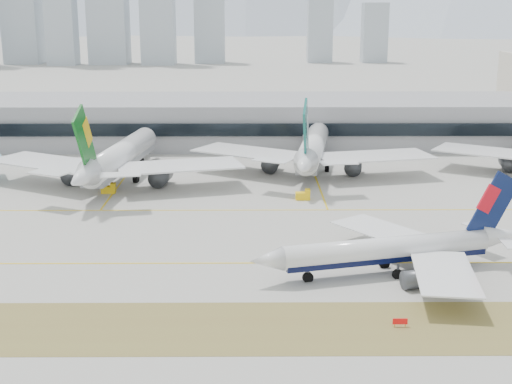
{
  "coord_description": "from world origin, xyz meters",
  "views": [
    {
      "loc": [
        8.79,
        -128.3,
        45.94
      ],
      "look_at": [
        9.73,
        18.0,
        7.5
      ],
      "focal_mm": 50.0,
      "sensor_mm": 36.0,
      "label": 1
    }
  ],
  "objects_px": {
    "widebody_cathay": "(313,149)",
    "terminal": "(226,121)",
    "taxiing_airliner": "(396,250)",
    "widebody_eva": "(118,159)"
  },
  "relations": [
    {
      "from": "taxiing_airliner",
      "to": "widebody_eva",
      "type": "height_order",
      "value": "widebody_eva"
    },
    {
      "from": "widebody_eva",
      "to": "taxiing_airliner",
      "type": "bearing_deg",
      "value": -130.53
    },
    {
      "from": "widebody_eva",
      "to": "widebody_cathay",
      "type": "relative_size",
      "value": 1.02
    },
    {
      "from": "widebody_cathay",
      "to": "terminal",
      "type": "xyz_separation_m",
      "value": [
        -26.05,
        45.55,
        1.0
      ]
    },
    {
      "from": "widebody_eva",
      "to": "widebody_cathay",
      "type": "height_order",
      "value": "widebody_eva"
    },
    {
      "from": "widebody_cathay",
      "to": "terminal",
      "type": "relative_size",
      "value": 0.24
    },
    {
      "from": "taxiing_airliner",
      "to": "widebody_cathay",
      "type": "relative_size",
      "value": 0.76
    },
    {
      "from": "widebody_cathay",
      "to": "terminal",
      "type": "bearing_deg",
      "value": 38.9
    },
    {
      "from": "taxiing_airliner",
      "to": "terminal",
      "type": "relative_size",
      "value": 0.18
    },
    {
      "from": "widebody_eva",
      "to": "widebody_cathay",
      "type": "distance_m",
      "value": 54.1
    }
  ]
}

